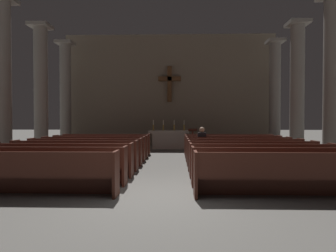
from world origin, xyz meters
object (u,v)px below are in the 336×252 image
(pew_right_row_2, at_px, (274,167))
(altar, at_px, (169,139))
(pew_left_row_4, at_px, (75,155))
(pew_right_row_4, at_px, (252,156))
(pew_right_row_8, at_px, (228,144))
(column_left_second, at_px, (2,82))
(column_left_fourth, at_px, (66,96))
(pew_left_row_7, at_px, (101,146))
(column_right_third, at_px, (297,90))
(candlestick_outer_left, at_px, (153,127))
(pew_left_row_1, at_px, (23,173))
(pew_right_row_1, at_px, (291,175))
(pew_left_row_8, at_px, (107,144))
(pew_left_row_2, at_px, (46,165))
(pew_right_row_5, at_px, (244,152))
(pew_right_row_7, at_px, (232,147))
(candlestick_inner_right, at_px, (174,127))
(column_right_second, at_px, (333,81))
(pew_left_row_6, at_px, (94,149))
(pew_right_row_3, at_px, (261,160))
(candlestick_outer_right, at_px, (184,127))
(pew_right_row_6, at_px, (238,149))
(candlestick_inner_left, at_px, (163,127))
(column_right_fourth, at_px, (275,95))
(lectern, at_px, (193,140))
(pew_left_row_3, at_px, (62,160))
(pew_left_row_5, at_px, (85,152))
(lone_worshipper, at_px, (202,143))
(column_left_third, at_px, (41,91))

(pew_right_row_2, xyz_separation_m, altar, (-2.77, 8.94, 0.06))
(pew_left_row_4, bearing_deg, pew_right_row_4, 0.00)
(pew_right_row_8, relative_size, altar, 1.80)
(column_left_second, bearing_deg, column_left_fourth, 90.00)
(pew_left_row_4, distance_m, pew_left_row_7, 3.09)
(column_right_third, height_order, candlestick_outer_left, column_right_third)
(pew_left_row_1, xyz_separation_m, pew_right_row_1, (5.55, 0.00, 0.00))
(pew_left_row_8, xyz_separation_m, pew_right_row_2, (5.55, -6.19, 0.00))
(pew_left_row_2, distance_m, pew_right_row_5, 6.35)
(pew_right_row_2, relative_size, pew_right_row_8, 1.00)
(column_right_third, bearing_deg, pew_right_row_7, -155.42)
(pew_right_row_4, relative_size, candlestick_inner_right, 6.91)
(pew_left_row_4, height_order, candlestick_inner_right, candlestick_inner_right)
(pew_right_row_5, distance_m, column_right_second, 4.15)
(column_left_second, bearing_deg, column_right_third, 14.21)
(pew_left_row_6, distance_m, pew_left_row_7, 1.03)
(pew_right_row_2, distance_m, candlestick_outer_left, 9.68)
(pew_right_row_3, relative_size, candlestick_outer_right, 6.91)
(pew_right_row_5, xyz_separation_m, pew_right_row_6, (0.00, 1.03, 0.00))
(pew_right_row_3, height_order, candlestick_inner_right, candlestick_inner_right)
(pew_left_row_4, distance_m, candlestick_outer_left, 7.18)
(pew_left_row_2, xyz_separation_m, candlestick_outer_left, (1.92, 8.94, 0.71))
(pew_left_row_8, distance_m, column_left_second, 4.87)
(candlestick_inner_left, xyz_separation_m, candlestick_outer_right, (1.15, 0.00, 0.00))
(pew_left_row_7, bearing_deg, pew_right_row_6, -10.54)
(pew_right_row_1, distance_m, column_right_second, 6.19)
(pew_left_row_2, relative_size, column_right_fourth, 0.64)
(pew_right_row_1, bearing_deg, pew_left_row_2, 169.46)
(column_left_second, bearing_deg, pew_left_row_4, -25.13)
(pew_left_row_6, distance_m, lectern, 5.42)
(pew_left_row_7, height_order, candlestick_inner_right, candlestick_inner_right)
(pew_left_row_3, xyz_separation_m, pew_right_row_2, (5.55, -1.03, 0.00))
(pew_left_row_4, distance_m, pew_right_row_5, 5.64)
(pew_left_row_3, xyz_separation_m, candlestick_outer_left, (1.92, 7.91, 0.71))
(pew_left_row_6, relative_size, pew_right_row_2, 1.00)
(pew_left_row_1, distance_m, pew_left_row_5, 4.13)
(pew_right_row_4, bearing_deg, lectern, 104.95)
(pew_left_row_2, xyz_separation_m, pew_right_row_6, (5.55, 4.13, 0.00))
(pew_right_row_4, relative_size, column_right_third, 0.64)
(pew_left_row_5, xyz_separation_m, candlestick_outer_right, (3.62, 5.85, 0.71))
(pew_left_row_7, bearing_deg, pew_left_row_8, 90.00)
(pew_right_row_6, height_order, pew_right_row_7, same)
(pew_right_row_3, relative_size, column_right_fourth, 0.64)
(lone_worshipper, bearing_deg, altar, 106.38)
(pew_right_row_5, height_order, column_left_fourth, column_left_fourth)
(pew_right_row_4, bearing_deg, pew_left_row_7, 150.84)
(pew_left_row_6, xyz_separation_m, candlestick_inner_right, (3.07, 4.82, 0.71))
(pew_left_row_2, bearing_deg, column_right_third, 37.05)
(pew_left_row_2, relative_size, column_left_third, 0.64)
(pew_left_row_5, relative_size, column_right_third, 0.64)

